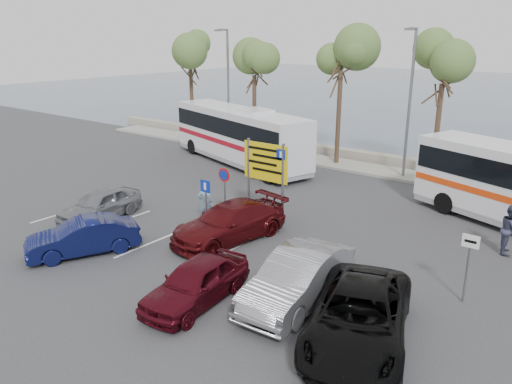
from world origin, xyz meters
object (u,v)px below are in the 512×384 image
Objects in this scene: coach_bus_left at (239,137)px; car_maroon at (229,222)px; car_silver_b at (298,278)px; direction_sign at (266,168)px; street_lamp_left at (227,83)px; car_silver_a at (100,205)px; pedestrian_far at (511,230)px; car_blue at (83,237)px; street_lamp_right at (410,97)px; car_red at (196,282)px; suv_black at (359,317)px; pedestrian_near at (205,202)px.

coach_bus_left reaches higher than car_maroon.
direction_sign is at bearing 130.95° from car_silver_b.
street_lamp_left is 2.02× the size of car_silver_a.
car_silver_b is 8.87m from pedestrian_far.
car_maroon is (3.42, 4.32, 0.06)m from car_blue.
car_maroon is at bearing -49.09° from street_lamp_left.
direction_sign reaches higher than car_silver_b.
street_lamp_right is 17.47m from car_red.
direction_sign is (-2.00, -10.32, -2.17)m from street_lamp_right.
street_lamp_right reaches higher than car_blue.
suv_black is at bearing -14.14° from car_maroon.
street_lamp_right is 2.02× the size of car_silver_a.
car_silver_b is 2.56× the size of pedestrian_far.
direction_sign is at bearing 96.82° from pedestrian_far.
car_red is 11.76m from pedestrian_far.
coach_bus_left reaches higher than direction_sign.
suv_black is at bearing -71.87° from street_lamp_right.
car_maroon is at bearing 77.15° from car_blue.
direction_sign reaches higher than car_red.
coach_bus_left is 2.20× the size of suv_black.
pedestrian_far is at bearing 18.37° from direction_sign.
coach_bus_left is 17.18m from car_red.
direction_sign is 0.91× the size of car_red.
street_lamp_left is 5.46m from coach_bus_left.
street_lamp_left is 13.00m from street_lamp_right.
street_lamp_right is 17.15m from suv_black.
street_lamp_left is at bearing 119.90° from suv_black.
pedestrian_near is 12.08m from pedestrian_far.
suv_black is 1.12× the size of car_silver_b.
suv_black is 2.88× the size of pedestrian_far.
car_blue is 5.82m from car_red.
street_lamp_left is at bearing 132.18° from car_silver_b.
pedestrian_near is (3.82, 2.64, 0.19)m from car_silver_a.
pedestrian_near is at bearing 125.91° from car_red.
suv_black is at bearing -37.70° from direction_sign.
direction_sign is 7.48m from car_silver_a.
pedestrian_far reaches higher than pedestrian_near.
pedestrian_far reaches higher than car_red.
pedestrian_far is at bearing -14.56° from coach_bus_left.
coach_bus_left reaches higher than suv_black.
street_lamp_left is 22.19m from car_silver_b.
car_blue is at bearing -171.02° from car_silver_b.
car_silver_b is (2.80, -15.11, -3.81)m from street_lamp_right.
suv_black is (7.20, -5.56, -1.68)m from direction_sign.
direction_sign is 9.65m from pedestrian_far.
coach_bus_left is 11.54m from car_silver_a.
car_red is (9.90, -14.00, -1.01)m from coach_bus_left.
street_lamp_left is 1.00× the size of street_lamp_right.
street_lamp_left reaches higher than car_silver_a.
car_maroon is at bearing 9.73° from car_silver_a.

